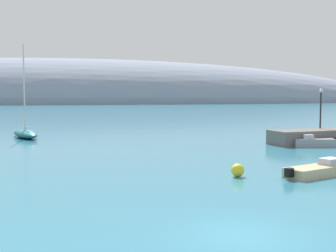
{
  "coord_description": "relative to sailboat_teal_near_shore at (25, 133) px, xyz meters",
  "views": [
    {
      "loc": [
        -5.17,
        -14.96,
        5.15
      ],
      "look_at": [
        1.61,
        26.12,
        1.97
      ],
      "focal_mm": 47.17,
      "sensor_mm": 36.0,
      "label": 1
    }
  ],
  "objects": [
    {
      "name": "water",
      "position": [
        13.07,
        -36.91,
        -0.55
      ],
      "size": [
        600.0,
        600.0,
        0.0
      ],
      "primitive_type": "plane",
      "color": "teal",
      "rests_on": "ground"
    },
    {
      "name": "mooring_buoy_yellow",
      "position": [
        16.44,
        -26.28,
        -0.14
      ],
      "size": [
        0.81,
        0.81,
        0.81
      ],
      "primitive_type": "sphere",
      "color": "yellow",
      "rests_on": "water"
    },
    {
      "name": "distant_ridge",
      "position": [
        -14.14,
        173.46,
        -0.55
      ],
      "size": [
        361.02,
        81.15,
        43.74
      ],
      "primitive_type": "ellipsoid",
      "color": "gray",
      "rests_on": "ground"
    },
    {
      "name": "harbor_lamp_post",
      "position": [
        30.94,
        -9.42,
        3.42
      ],
      "size": [
        0.36,
        0.36,
        4.1
      ],
      "color": "black",
      "rests_on": "breakwater_rocks"
    },
    {
      "name": "sailboat_teal_near_shore",
      "position": [
        0.0,
        0.0,
        0.0
      ],
      "size": [
        4.54,
        7.26,
        10.58
      ],
      "rotation": [
        0.0,
        0.0,
        1.97
      ],
      "color": "#1E6B70",
      "rests_on": "water"
    },
    {
      "name": "motorboat_sand_outer",
      "position": [
        21.84,
        -26.56,
        -0.2
      ],
      "size": [
        5.8,
        3.66,
        1.0
      ],
      "rotation": [
        0.0,
        0.0,
        0.41
      ],
      "color": "#C6B284",
      "rests_on": "water"
    },
    {
      "name": "motorboat_grey_alongside_breakwater",
      "position": [
        28.32,
        -13.14,
        -0.12
      ],
      "size": [
        4.35,
        2.04,
        1.17
      ],
      "rotation": [
        0.0,
        0.0,
        2.98
      ],
      "color": "gray",
      "rests_on": "water"
    }
  ]
}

